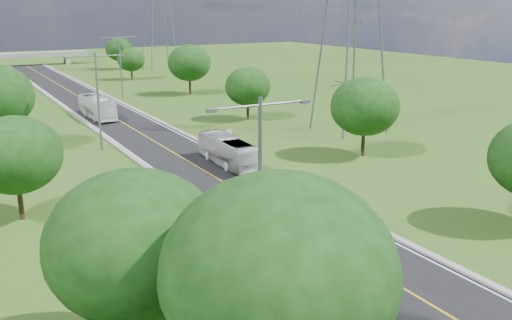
{
  "coord_description": "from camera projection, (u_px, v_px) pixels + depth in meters",
  "views": [
    {
      "loc": [
        -20.04,
        -12.56,
        14.41
      ],
      "look_at": [
        0.56,
        24.12,
        3.0
      ],
      "focal_mm": 40.0,
      "sensor_mm": 36.0,
      "label": 1
    }
  ],
  "objects": [
    {
      "name": "ground",
      "position": [
        118.0,
        120.0,
        74.31
      ],
      "size": [
        260.0,
        260.0,
        0.0
      ],
      "primitive_type": "plane",
      "color": "#2C5217",
      "rests_on": "ground"
    },
    {
      "name": "road",
      "position": [
        105.0,
        113.0,
        79.35
      ],
      "size": [
        8.0,
        150.0,
        0.06
      ],
      "primitive_type": "cube",
      "color": "black",
      "rests_on": "ground"
    },
    {
      "name": "curb_left",
      "position": [
        74.0,
        115.0,
        77.32
      ],
      "size": [
        0.5,
        150.0,
        0.22
      ],
      "primitive_type": "cube",
      "color": "gray",
      "rests_on": "ground"
    },
    {
      "name": "curb_right",
      "position": [
        135.0,
        109.0,
        81.34
      ],
      "size": [
        0.5,
        150.0,
        0.22
      ],
      "primitive_type": "cube",
      "color": "gray",
      "rests_on": "ground"
    },
    {
      "name": "speed_limit_sign",
      "position": [
        229.0,
        136.0,
        57.82
      ],
      "size": [
        0.55,
        0.09,
        2.4
      ],
      "color": "slate",
      "rests_on": "ground"
    },
    {
      "name": "overpass",
      "position": [
        25.0,
        56.0,
        141.0
      ],
      "size": [
        30.0,
        3.0,
        3.2
      ],
      "color": "gray",
      "rests_on": "ground"
    },
    {
      "name": "streetlight_near_left",
      "position": [
        260.0,
        175.0,
        29.52
      ],
      "size": [
        5.9,
        0.25,
        10.0
      ],
      "color": "slate",
      "rests_on": "ground"
    },
    {
      "name": "streetlight_mid_left",
      "position": [
        98.0,
        93.0,
        57.29
      ],
      "size": [
        5.9,
        0.25,
        10.0
      ],
      "color": "slate",
      "rests_on": "ground"
    },
    {
      "name": "streetlight_far_right",
      "position": [
        120.0,
        61.0,
        90.73
      ],
      "size": [
        5.9,
        0.25,
        10.0
      ],
      "color": "slate",
      "rests_on": "ground"
    },
    {
      "name": "power_tower_near",
      "position": [
        353.0,
        9.0,
        64.21
      ],
      "size": [
        9.0,
        6.4,
        28.0
      ],
      "color": "slate",
      "rests_on": "ground"
    },
    {
      "name": "power_tower_far",
      "position": [
        158.0,
        8.0,
        129.21
      ],
      "size": [
        9.0,
        6.4,
        28.0
      ],
      "color": "slate",
      "rests_on": "ground"
    },
    {
      "name": "tree_la",
      "position": [
        135.0,
        245.0,
        22.55
      ],
      "size": [
        7.14,
        7.14,
        8.3
      ],
      "color": "black",
      "rests_on": "ground"
    },
    {
      "name": "tree_lb",
      "position": [
        15.0,
        155.0,
        38.6
      ],
      "size": [
        6.3,
        6.3,
        7.33
      ],
      "color": "black",
      "rests_on": "ground"
    },
    {
      "name": "tree_lf",
      "position": [
        279.0,
        274.0,
        18.76
      ],
      "size": [
        7.98,
        7.98,
        9.28
      ],
      "color": "black",
      "rests_on": "ground"
    },
    {
      "name": "tree_rb",
      "position": [
        365.0,
        106.0,
        55.33
      ],
      "size": [
        6.72,
        6.72,
        7.82
      ],
      "color": "black",
      "rests_on": "ground"
    },
    {
      "name": "tree_rc",
      "position": [
        248.0,
        87.0,
        73.53
      ],
      "size": [
        5.88,
        5.88,
        6.84
      ],
      "color": "black",
      "rests_on": "ground"
    },
    {
      "name": "tree_rd",
      "position": [
        189.0,
        63.0,
        94.43
      ],
      "size": [
        7.14,
        7.14,
        8.3
      ],
      "color": "black",
      "rests_on": "ground"
    },
    {
      "name": "tree_re",
      "position": [
        131.0,
        60.0,
        113.77
      ],
      "size": [
        5.46,
        5.46,
        6.35
      ],
      "color": "black",
      "rests_on": "ground"
    },
    {
      "name": "tree_rf",
      "position": [
        119.0,
        49.0,
        132.09
      ],
      "size": [
        6.3,
        6.3,
        7.33
      ],
      "color": "black",
      "rests_on": "ground"
    },
    {
      "name": "bus_outbound",
      "position": [
        228.0,
        151.0,
        52.8
      ],
      "size": [
        2.52,
        9.62,
        2.66
      ],
      "primitive_type": "imported",
      "rotation": [
        0.0,
        0.0,
        3.11
      ],
      "color": "silver",
      "rests_on": "road"
    },
    {
      "name": "bus_inbound",
      "position": [
        97.0,
        107.0,
        75.14
      ],
      "size": [
        2.61,
        10.22,
        2.83
      ],
      "primitive_type": "imported",
      "rotation": [
        0.0,
        0.0,
        0.02
      ],
      "color": "white",
      "rests_on": "road"
    }
  ]
}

